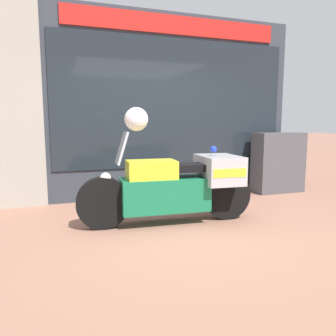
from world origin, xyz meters
TOP-DOWN VIEW (x-y plane):
  - ground_plane at (0.00, 0.00)m, footprint 60.00×60.00m
  - shop_building at (-0.40, 2.00)m, footprint 5.47×0.55m
  - window_display at (0.37, 2.03)m, footprint 4.12×0.30m
  - paramedic_motorcycle at (-0.12, 0.19)m, footprint 2.39×0.74m
  - utility_cabinet at (2.42, 1.43)m, footprint 0.98×0.42m
  - white_helmet at (-0.70, 0.23)m, footprint 0.30×0.30m

SIDE VIEW (x-z plane):
  - ground_plane at x=0.00m, z-range 0.00..0.00m
  - window_display at x=0.37m, z-range -0.54..1.50m
  - paramedic_motorcycle at x=-0.12m, z-range -0.09..1.15m
  - utility_cabinet at x=2.42m, z-range 0.00..1.16m
  - white_helmet at x=-0.70m, z-range 1.25..1.55m
  - shop_building at x=-0.40m, z-range 0.01..3.28m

